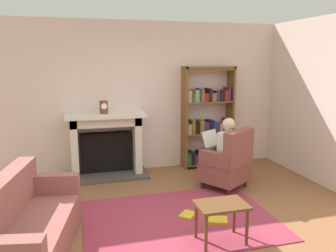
% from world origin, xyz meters
% --- Properties ---
extents(ground, '(14.00, 14.00, 0.00)m').
position_xyz_m(ground, '(0.00, 0.00, 0.00)').
color(ground, brown).
extents(back_wall, '(5.60, 0.10, 2.70)m').
position_xyz_m(back_wall, '(0.00, 2.55, 1.35)').
color(back_wall, beige).
rests_on(back_wall, ground).
extents(side_wall_right, '(0.10, 5.20, 2.70)m').
position_xyz_m(side_wall_right, '(2.65, 1.25, 1.35)').
color(side_wall_right, beige).
rests_on(side_wall_right, ground).
extents(area_rug, '(2.40, 1.80, 0.01)m').
position_xyz_m(area_rug, '(0.00, 0.30, 0.01)').
color(area_rug, '#993247').
rests_on(area_rug, ground).
extents(fireplace, '(1.39, 0.64, 1.12)m').
position_xyz_m(fireplace, '(-0.72, 2.30, 0.59)').
color(fireplace, '#4C4742').
rests_on(fireplace, ground).
extents(mantel_clock, '(0.14, 0.14, 0.22)m').
position_xyz_m(mantel_clock, '(-0.75, 2.20, 1.23)').
color(mantel_clock, brown).
rests_on(mantel_clock, fireplace).
extents(bookshelf, '(0.97, 0.32, 1.90)m').
position_xyz_m(bookshelf, '(1.18, 2.33, 0.89)').
color(bookshelf, brown).
rests_on(bookshelf, ground).
extents(armchair_reading, '(0.87, 0.87, 0.97)m').
position_xyz_m(armchair_reading, '(1.06, 1.12, 0.42)').
color(armchair_reading, '#331E14').
rests_on(armchair_reading, ground).
extents(seated_reader, '(0.55, 0.59, 1.14)m').
position_xyz_m(seated_reader, '(1.00, 1.22, 0.62)').
color(seated_reader, silver).
rests_on(seated_reader, ground).
extents(sofa_floral, '(1.02, 1.80, 0.85)m').
position_xyz_m(sofa_floral, '(-1.76, -0.13, 0.32)').
color(sofa_floral, '#975750').
rests_on(sofa_floral, ground).
extents(side_table, '(0.56, 0.39, 0.46)m').
position_xyz_m(side_table, '(0.28, -0.35, 0.39)').
color(side_table, brown).
rests_on(side_table, ground).
extents(scattered_books, '(0.60, 0.53, 0.04)m').
position_xyz_m(scattered_books, '(0.32, 0.18, 0.03)').
color(scattered_books, gold).
rests_on(scattered_books, area_rug).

